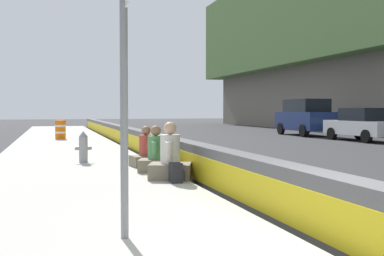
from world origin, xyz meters
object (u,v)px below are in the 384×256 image
Objects in this scene: seated_person_middle at (156,157)px; seated_person_foreground at (170,161)px; fire_hydrant at (83,146)px; parked_car_midline at (305,117)px; seated_person_rear at (146,154)px; route_sign_post at (124,57)px; construction_barrel at (60,130)px; backpack at (176,173)px; parked_car_fourth at (363,124)px.

seated_person_foreground is at bearing -177.68° from seated_person_middle.
fire_hydrant is 0.80× the size of seated_person_middle.
seated_person_foreground is at bearing -157.02° from fire_hydrant.
seated_person_rear is at bearing 137.93° from parked_car_midline.
route_sign_post is 4.09× the size of fire_hydrant.
backpack is at bearing -172.67° from construction_barrel.
route_sign_post is at bearing 167.02° from seated_person_rear.
backpack is 17.40m from parked_car_fourth.
seated_person_rear is (6.73, -1.55, -1.74)m from route_sign_post.
parked_car_fourth is 0.93× the size of parked_car_midline.
construction_barrel is (15.54, 2.00, 0.28)m from backpack.
seated_person_middle is 0.24× the size of parked_car_fourth.
route_sign_post is 7.12m from seated_person_rear.
seated_person_rear is 19.28m from parked_car_midline.
seated_person_middle reaches higher than fire_hydrant.
parked_car_fourth reaches higher than backpack.
fire_hydrant is 4.05m from seated_person_foreground.
fire_hydrant is 0.83× the size of seated_person_rear.
construction_barrel reaches higher than backpack.
construction_barrel is at bearing 8.11° from seated_person_middle.
parked_car_midline is at bearing -36.80° from backpack.
seated_person_middle is at bearing 2.32° from seated_person_foreground.
seated_person_rear is at bearing 1.20° from seated_person_middle.
backpack is (-4.29, -1.57, -0.25)m from fire_hydrant.
seated_person_middle is at bearing 140.05° from parked_car_midline.
parked_car_fourth is (-3.94, -14.97, 0.24)m from construction_barrel.
parked_car_midline reaches higher than backpack.
route_sign_post is 21.28m from parked_car_fourth.
seated_person_rear is at bearing 123.79° from parked_car_fourth.
route_sign_post is 3.28× the size of seated_person_middle.
seated_person_middle is at bearing 127.02° from parked_car_fourth.
parked_car_fourth reaches higher than construction_barrel.
backpack is (-1.79, -0.04, -0.15)m from seated_person_middle.
parked_car_fourth is at bearing -104.76° from construction_barrel.
seated_person_foreground is at bearing -178.21° from seated_person_rear.
route_sign_post is 0.80× the size of parked_car_fourth.
construction_barrel is at bearing 8.70° from seated_person_rear.
parked_car_fourth is (7.31, -14.54, 0.27)m from fire_hydrant.
construction_barrel is at bearing 75.24° from parked_car_fourth.
fire_hydrant is 16.28m from parked_car_fourth.
seated_person_foreground is at bearing -1.21° from backpack.
seated_person_foreground is (-3.73, -1.58, -0.07)m from fire_hydrant.
seated_person_foreground reaches higher than seated_person_rear.
construction_barrel is at bearing 7.64° from seated_person_foreground.
route_sign_post is at bearing 164.41° from seated_person_middle.
parked_car_midline is at bearing -48.21° from fire_hydrant.
backpack is 21.47m from parked_car_midline.
parked_car_fourth reaches higher than seated_person_middle.
construction_barrel is 14.95m from parked_car_midline.
seated_person_rear is at bearing 1.21° from backpack.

